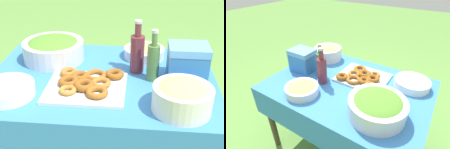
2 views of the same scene
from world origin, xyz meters
TOP-DOWN VIEW (x-y plane):
  - ground_plane at (0.00, 0.00)m, footprint 14.00×14.00m
  - picnic_table at (0.00, 0.00)m, footprint 1.22×0.88m
  - salad_bowl at (-0.31, 0.19)m, footprint 0.36×0.36m
  - pasta_bowl at (0.39, -0.28)m, footprint 0.26×0.26m
  - donut_platter at (-0.06, -0.12)m, footprint 0.40×0.35m
  - plate_stack at (-0.42, -0.24)m, footprint 0.26×0.26m
  - olive_oil_bottle at (0.27, -0.01)m, footprint 0.06×0.06m
  - wine_bottle at (0.19, 0.08)m, footprint 0.08×0.08m
  - bread_bowl at (0.23, 0.28)m, footprint 0.24×0.24m
  - cooler_box at (0.45, 0.01)m, footprint 0.20×0.16m

SIDE VIEW (x-z plane):
  - ground_plane at x=0.00m, z-range 0.00..0.00m
  - picnic_table at x=0.00m, z-range 0.25..0.94m
  - donut_platter at x=-0.06m, z-range 0.69..0.74m
  - plate_stack at x=-0.42m, z-range 0.69..0.75m
  - bread_bowl at x=0.23m, z-range 0.69..0.77m
  - salad_bowl at x=-0.31m, z-range 0.69..0.83m
  - pasta_bowl at x=0.39m, z-range 0.69..0.83m
  - cooler_box at x=0.45m, z-range 0.69..0.88m
  - olive_oil_bottle at x=0.27m, z-range 0.66..0.94m
  - wine_bottle at x=0.19m, z-range 0.66..0.95m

